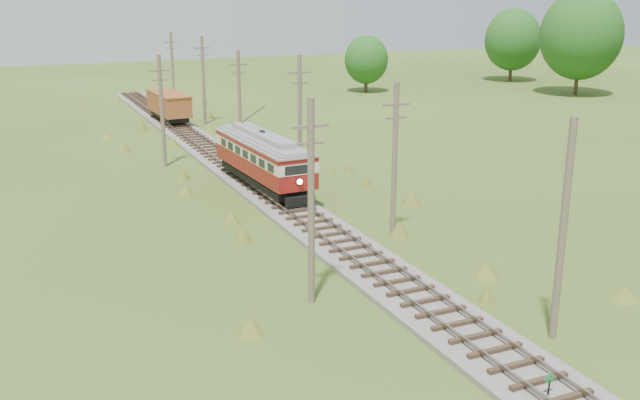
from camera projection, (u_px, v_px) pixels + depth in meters
name	position (u px, v px, depth m)	size (l,w,h in m)	color
railbed_main	(244.00, 175.00, 52.17)	(3.60, 96.00, 0.57)	#605B54
switch_marker	(549.00, 384.00, 23.51)	(0.45, 0.06, 1.08)	black
streetcar	(263.00, 155.00, 47.87)	(3.23, 11.87, 5.39)	black
gondola	(169.00, 105.00, 72.98)	(3.03, 8.16, 2.67)	black
gravel_pile	(236.00, 130.00, 67.19)	(3.22, 3.42, 1.17)	gray
utility_pole_r_1	(563.00, 232.00, 26.82)	(0.30, 0.30, 8.80)	brown
utility_pole_r_2	(395.00, 160.00, 38.27)	(1.60, 0.30, 8.60)	brown
utility_pole_r_3	(300.00, 119.00, 49.56)	(1.60, 0.30, 9.00)	brown
utility_pole_r_4	(239.00, 99.00, 60.95)	(1.60, 0.30, 8.40)	brown
utility_pole_r_5	(203.00, 79.00, 72.42)	(1.60, 0.30, 8.90)	brown
utility_pole_r_6	(172.00, 68.00, 83.75)	(1.60, 0.30, 8.70)	brown
utility_pole_l_a	(311.00, 201.00, 30.01)	(1.60, 0.30, 9.00)	brown
utility_pole_l_b	(162.00, 110.00, 54.47)	(1.60, 0.30, 8.60)	brown
tree_right_4	(581.00, 35.00, 92.30)	(10.50, 10.50, 13.53)	#38281C
tree_right_5	(513.00, 40.00, 107.53)	(8.40, 8.40, 10.82)	#38281C
tree_mid_b	(366.00, 60.00, 96.08)	(5.88, 5.88, 7.57)	#38281C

